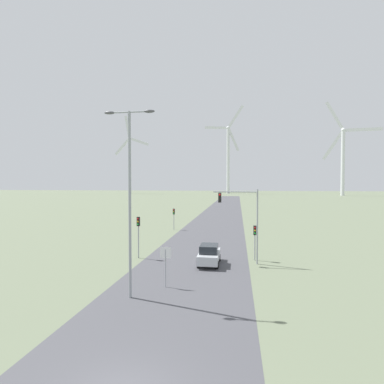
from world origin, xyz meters
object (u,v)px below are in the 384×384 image
object	(u,v)px
stop_sign_near	(166,259)
traffic_light_post_near_left	(138,228)
streetlamp	(130,184)
wind_turbine_far_left	(130,159)
wind_turbine_left	(228,154)
traffic_light_post_mid_left	(174,214)
traffic_light_mast_overhead	(243,212)
traffic_light_post_near_right	(255,235)
wind_turbine_center	(343,154)
car_approaching	(209,255)

from	to	relation	value
stop_sign_near	traffic_light_post_near_left	size ratio (longest dim) A/B	0.70
streetlamp	wind_turbine_far_left	bearing A→B (deg)	110.47
traffic_light_post_near_left	wind_turbine_left	bearing A→B (deg)	89.24
traffic_light_post_mid_left	traffic_light_mast_overhead	distance (m)	21.59
traffic_light_post_near_right	traffic_light_mast_overhead	world-z (taller)	traffic_light_mast_overhead
stop_sign_near	wind_turbine_center	bearing A→B (deg)	68.54
traffic_light_post_mid_left	wind_turbine_far_left	distance (m)	180.18
stop_sign_near	traffic_light_post_mid_left	xyz separation A→B (m)	(-4.99, 25.90, 0.48)
streetlamp	traffic_light_post_near_left	world-z (taller)	streetlamp
traffic_light_post_near_left	wind_turbine_left	distance (m)	196.25
wind_turbine_left	wind_turbine_far_left	bearing A→B (deg)	-171.10
stop_sign_near	traffic_light_post_near_left	distance (m)	9.00
streetlamp	stop_sign_near	distance (m)	6.08
wind_turbine_center	traffic_light_post_near_left	bearing A→B (deg)	-113.71
traffic_light_post_near_left	wind_turbine_far_left	xyz separation A→B (m)	(-69.23, 183.19, 22.21)
streetlamp	wind_turbine_far_left	xyz separation A→B (m)	(-72.07, 193.11, 17.86)
streetlamp	wind_turbine_center	distance (m)	190.40
traffic_light_post_near_right	traffic_light_mast_overhead	bearing A→B (deg)	-131.25
streetlamp	car_approaching	size ratio (longest dim) A/B	2.93
wind_turbine_left	wind_turbine_center	size ratio (longest dim) A/B	1.10
traffic_light_post_near_right	traffic_light_post_near_left	bearing A→B (deg)	-175.60
stop_sign_near	traffic_light_post_near_right	size ratio (longest dim) A/B	0.86
traffic_light_post_near_right	wind_turbine_left	distance (m)	195.63
wind_turbine_far_left	traffic_light_post_mid_left	bearing A→B (deg)	-67.34
wind_turbine_far_left	wind_turbine_left	world-z (taller)	wind_turbine_left
traffic_light_post_near_left	wind_turbine_left	world-z (taller)	wind_turbine_left
traffic_light_post_near_left	traffic_light_post_near_right	world-z (taller)	traffic_light_post_near_left
traffic_light_post_near_left	streetlamp	bearing A→B (deg)	-74.02
traffic_light_post_mid_left	wind_turbine_far_left	bearing A→B (deg)	112.66
traffic_light_mast_overhead	stop_sign_near	bearing A→B (deg)	-127.58
streetlamp	car_approaching	world-z (taller)	streetlamp
traffic_light_mast_overhead	traffic_light_post_near_left	bearing A→B (deg)	177.42
wind_turbine_far_left	wind_turbine_center	xyz separation A→B (m)	(142.20, -17.01, 0.06)
traffic_light_post_near_left	traffic_light_mast_overhead	bearing A→B (deg)	-2.58
streetlamp	traffic_light_post_near_right	bearing A→B (deg)	51.83
traffic_light_post_near_right	traffic_light_post_mid_left	bearing A→B (deg)	123.94
streetlamp	wind_turbine_center	bearing A→B (deg)	68.28
car_approaching	wind_turbine_left	world-z (taller)	wind_turbine_left
traffic_light_post_near_right	car_approaching	xyz separation A→B (m)	(-4.20, -2.13, -1.55)
car_approaching	wind_turbine_center	size ratio (longest dim) A/B	0.07
streetlamp	traffic_light_post_mid_left	xyz separation A→B (m)	(-3.21, 28.18, -4.87)
traffic_light_mast_overhead	wind_turbine_left	distance (m)	196.59
traffic_light_mast_overhead	car_approaching	xyz separation A→B (m)	(-3.03, -0.80, -3.88)
traffic_light_post_near_right	wind_turbine_center	size ratio (longest dim) A/B	0.06
traffic_light_post_near_left	traffic_light_mast_overhead	world-z (taller)	traffic_light_mast_overhead
traffic_light_post_mid_left	wind_turbine_center	distance (m)	166.68
traffic_light_mast_overhead	streetlamp	bearing A→B (deg)	-127.72
streetlamp	traffic_light_post_mid_left	distance (m)	28.77
traffic_light_post_near_left	traffic_light_post_near_right	xyz separation A→B (m)	(11.33, 0.87, -0.53)
streetlamp	wind_turbine_left	distance (m)	205.55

